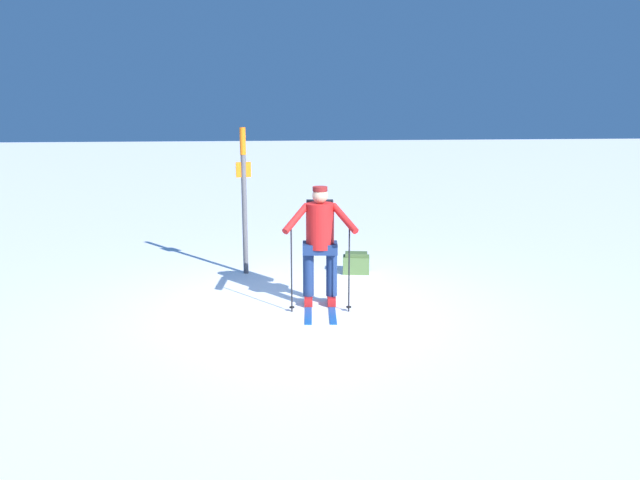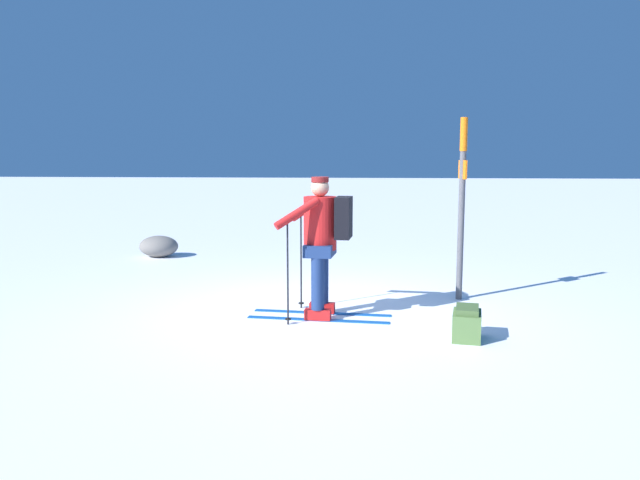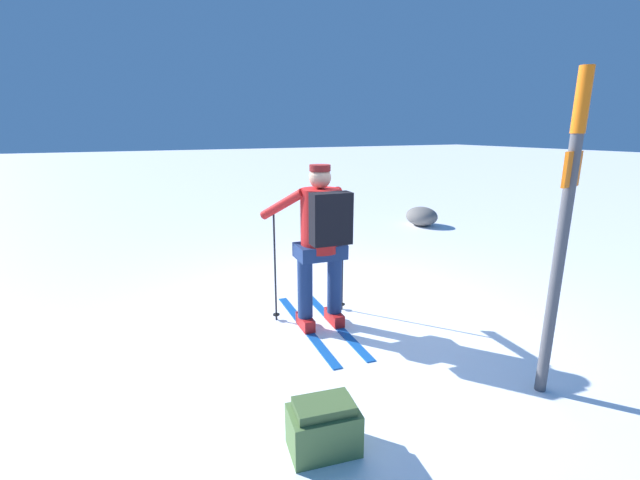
{
  "view_description": "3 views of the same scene",
  "coord_description": "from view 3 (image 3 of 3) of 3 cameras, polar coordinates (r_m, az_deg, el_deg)",
  "views": [
    {
      "loc": [
        8.11,
        -0.59,
        2.7
      ],
      "look_at": [
        -0.07,
        0.28,
        0.91
      ],
      "focal_mm": 35.0,
      "sensor_mm": 36.0,
      "label": 1
    },
    {
      "loc": [
        -0.59,
        7.38,
        1.91
      ],
      "look_at": [
        -0.07,
        0.28,
        0.91
      ],
      "focal_mm": 35.0,
      "sensor_mm": 36.0,
      "label": 2
    },
    {
      "loc": [
        -3.67,
        2.08,
        1.96
      ],
      "look_at": [
        -0.07,
        0.28,
        0.91
      ],
      "focal_mm": 24.0,
      "sensor_mm": 36.0,
      "label": 3
    }
  ],
  "objects": [
    {
      "name": "dropped_backpack",
      "position": [
        2.9,
        0.48,
        -23.69
      ],
      "size": [
        0.35,
        0.47,
        0.34
      ],
      "color": "#4C6B38",
      "rests_on": "ground_plane"
    },
    {
      "name": "ground_plane",
      "position": [
        4.65,
        2.77,
        -10.34
      ],
      "size": [
        80.0,
        80.0,
        0.0
      ],
      "primitive_type": "plane",
      "color": "white"
    },
    {
      "name": "rock_boulder",
      "position": [
        9.19,
        13.39,
        3.1
      ],
      "size": [
        0.71,
        0.6,
        0.39
      ],
      "primitive_type": "ellipsoid",
      "color": "slate",
      "rests_on": "ground_plane"
    },
    {
      "name": "trail_marker",
      "position": [
        3.43,
        29.91,
        3.0
      ],
      "size": [
        0.09,
        0.24,
        2.35
      ],
      "color": "#4C4C51",
      "rests_on": "ground_plane"
    },
    {
      "name": "skier",
      "position": [
        4.13,
        0.15,
        0.56
      ],
      "size": [
        1.68,
        1.0,
        1.64
      ],
      "color": "#144C9E",
      "rests_on": "ground_plane"
    }
  ]
}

